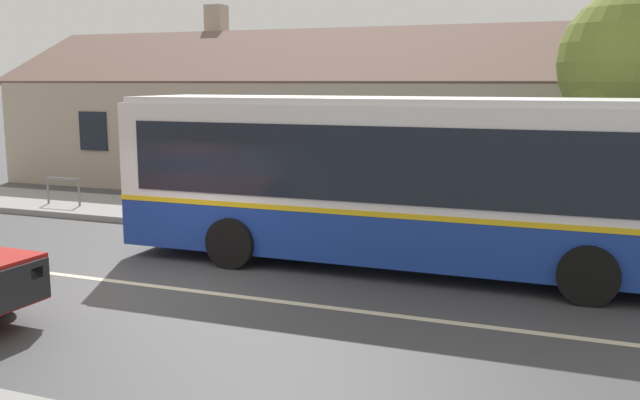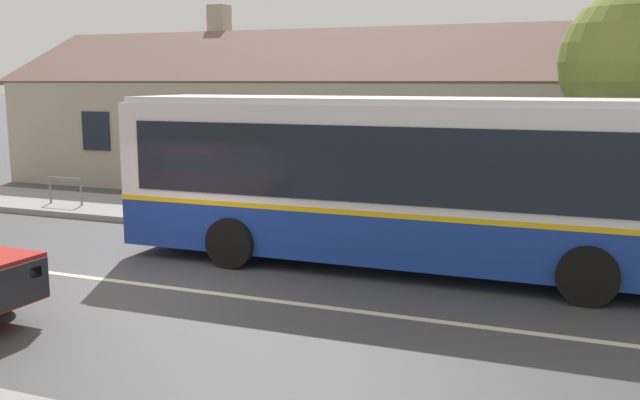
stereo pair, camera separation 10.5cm
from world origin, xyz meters
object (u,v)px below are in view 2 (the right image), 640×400
object	(u,v)px
bench_by_building	(185,198)
street_tree_primary	(631,67)
transit_bus	(403,178)
bike_rack	(65,186)

from	to	relation	value
bench_by_building	street_tree_primary	size ratio (longest dim) A/B	0.30
transit_bus	bike_rack	size ratio (longest dim) A/B	9.73
street_tree_primary	bike_rack	world-z (taller)	street_tree_primary
bench_by_building	bike_rack	size ratio (longest dim) A/B	1.44
transit_bus	bike_rack	distance (m)	10.93
transit_bus	bench_by_building	xyz separation A→B (m)	(-6.61, 2.66, -1.20)
bike_rack	transit_bus	bearing A→B (deg)	-13.92
transit_bus	bench_by_building	distance (m)	7.23
street_tree_primary	bike_rack	bearing A→B (deg)	-174.47
bench_by_building	bike_rack	bearing A→B (deg)	-179.41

